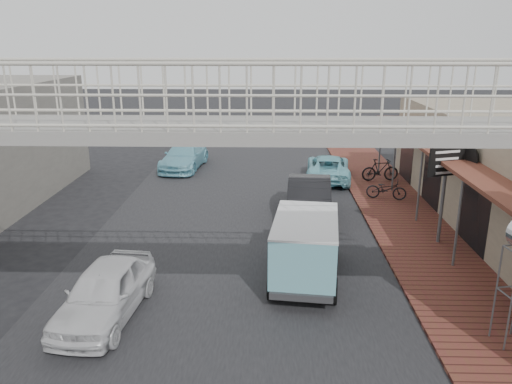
# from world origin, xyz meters

# --- Properties ---
(ground) EXTENTS (120.00, 120.00, 0.00)m
(ground) POSITION_xyz_m (0.00, 0.00, 0.00)
(ground) COLOR black
(ground) RESTS_ON ground
(road_strip) EXTENTS (10.00, 60.00, 0.01)m
(road_strip) POSITION_xyz_m (0.00, 0.00, 0.01)
(road_strip) COLOR black
(road_strip) RESTS_ON ground
(sidewalk) EXTENTS (3.00, 40.00, 0.10)m
(sidewalk) POSITION_xyz_m (6.50, 3.00, 0.05)
(sidewalk) COLOR brown
(sidewalk) RESTS_ON ground
(footbridge) EXTENTS (16.40, 2.40, 6.34)m
(footbridge) POSITION_xyz_m (0.00, -4.00, 3.18)
(footbridge) COLOR gray
(footbridge) RESTS_ON ground
(white_hatchback) EXTENTS (1.98, 4.13, 1.36)m
(white_hatchback) POSITION_xyz_m (-2.83, -2.02, 0.68)
(white_hatchback) COLOR silver
(white_hatchback) RESTS_ON ground
(dark_sedan) EXTENTS (1.99, 4.85, 1.56)m
(dark_sedan) POSITION_xyz_m (2.81, 5.41, 0.78)
(dark_sedan) COLOR black
(dark_sedan) RESTS_ON ground
(angkot_curb) EXTENTS (2.51, 4.68, 1.25)m
(angkot_curb) POSITION_xyz_m (4.20, 11.17, 0.62)
(angkot_curb) COLOR #79C6D3
(angkot_curb) RESTS_ON ground
(angkot_far) EXTENTS (2.39, 4.85, 1.36)m
(angkot_far) POSITION_xyz_m (-3.37, 13.31, 0.68)
(angkot_far) COLOR #78BED1
(angkot_far) RESTS_ON ground
(angkot_van) EXTENTS (2.23, 4.15, 1.95)m
(angkot_van) POSITION_xyz_m (2.31, 0.15, 1.24)
(angkot_van) COLOR black
(angkot_van) RESTS_ON ground
(motorcycle_near) EXTENTS (1.79, 1.02, 0.89)m
(motorcycle_near) POSITION_xyz_m (6.33, 7.70, 0.55)
(motorcycle_near) COLOR black
(motorcycle_near) RESTS_ON sidewalk
(motorcycle_far) EXTENTS (1.87, 0.73, 1.10)m
(motorcycle_far) POSITION_xyz_m (6.68, 10.66, 0.65)
(motorcycle_far) COLOR black
(motorcycle_far) RESTS_ON sidewalk
(arrow_sign) EXTENTS (2.12, 1.41, 3.50)m
(arrow_sign) POSITION_xyz_m (7.88, 3.11, 2.93)
(arrow_sign) COLOR #59595B
(arrow_sign) RESTS_ON sidewalk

